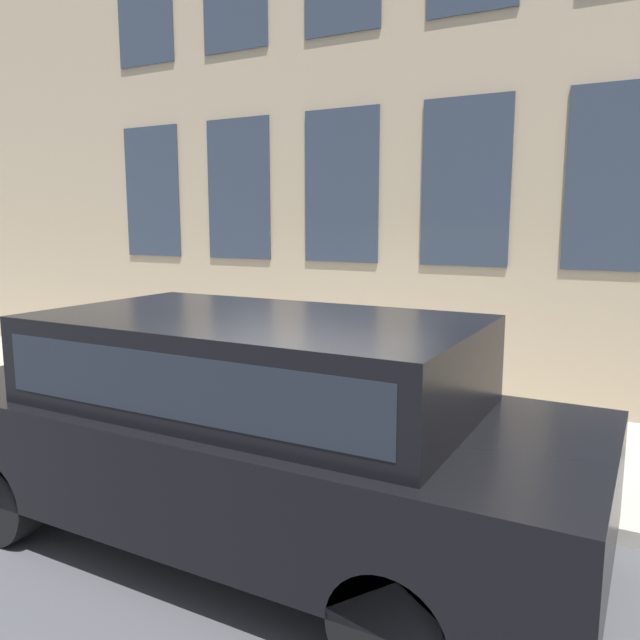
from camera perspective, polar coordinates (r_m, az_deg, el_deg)
name	(u,v)px	position (r m, az deg, el deg)	size (l,w,h in m)	color
ground_plane	(288,472)	(6.38, -2.94, -13.73)	(80.00, 80.00, 0.00)	#47474C
sidewalk	(351,424)	(7.55, 2.89, -9.51)	(2.90, 60.00, 0.14)	#A8A093
building_facade	(406,102)	(8.77, 7.90, 19.17)	(0.33, 40.00, 8.04)	tan
fire_hydrant	(338,414)	(6.48, 1.62, -8.59)	(0.29, 0.41, 0.72)	gray
person	(303,371)	(6.63, -1.57, -4.72)	(0.30, 0.20, 1.25)	#726651
parked_truck_black_near	(248,414)	(4.81, -6.64, -8.55)	(2.08, 5.21, 1.78)	black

